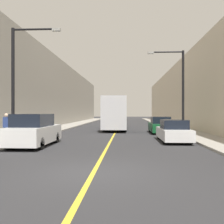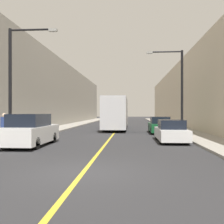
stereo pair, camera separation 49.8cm
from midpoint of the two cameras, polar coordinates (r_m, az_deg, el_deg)
ground_plane at (r=8.96m, az=-4.67°, el=-12.96°), size 200.00×200.00×0.00m
sidewalk_left at (r=39.54m, az=-7.84°, el=-2.77°), size 2.74×72.00×0.13m
sidewalk_right at (r=39.07m, az=12.34°, el=-2.81°), size 2.74×72.00×0.13m
building_row_left at (r=40.42m, az=-12.53°, el=3.93°), size 4.00×72.00×9.51m
building_row_right at (r=39.72m, az=17.16°, el=3.68°), size 4.00×72.00×9.06m
road_center_line at (r=38.70m, az=2.19°, el=-2.93°), size 0.16×72.00×0.01m
bus at (r=30.55m, az=1.46°, el=-0.18°), size 2.44×12.57×3.54m
parked_suv_left at (r=16.18m, az=-16.42°, el=-3.99°), size 1.97×4.98×1.89m
car_right_near at (r=18.12m, az=13.49°, el=-4.21°), size 1.81×4.63×1.48m
car_right_mid at (r=25.08m, az=10.89°, el=-2.96°), size 1.86×4.65×1.56m
street_lamp_left at (r=17.13m, az=-19.59°, el=7.38°), size 3.03×0.24×6.98m
street_lamp_right at (r=22.59m, az=14.85°, el=5.61°), size 3.03×0.24×6.99m
pedestrian at (r=18.34m, az=-21.72°, el=-2.94°), size 0.39×0.25×1.79m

